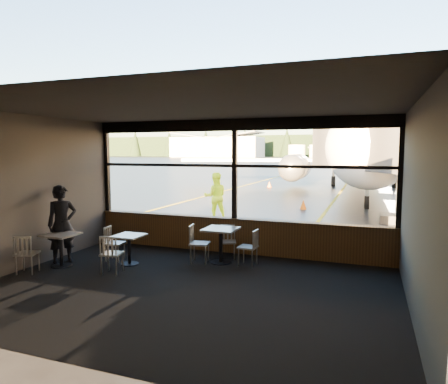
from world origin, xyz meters
The scene contains 33 objects.
ground_plane centered at (0.00, 120.00, 0.00)m, with size 520.00×520.00×0.00m, color black.
carpet_floor centered at (0.00, -3.00, 0.01)m, with size 8.00×6.00×0.01m, color black.
ceiling centered at (0.00, -3.00, 3.50)m, with size 8.00×6.00×0.04m, color #38332D.
wall_left centered at (-4.00, -3.00, 1.75)m, with size 0.04×6.00×3.50m, color #453E37.
wall_right centered at (4.00, -3.00, 1.75)m, with size 0.04×6.00×3.50m, color #453E37.
wall_back centered at (0.00, -6.00, 1.75)m, with size 8.00×0.04×3.50m, color #453E37.
window_sill centered at (0.00, 0.00, 0.45)m, with size 8.00×0.28×0.90m, color brown.
window_header centered at (0.00, 0.00, 3.35)m, with size 8.00×0.18×0.30m, color black.
mullion_left centered at (-3.95, 0.00, 2.20)m, with size 0.12×0.12×2.60m, color black.
mullion_centre centered at (0.00, 0.00, 2.20)m, with size 0.12×0.12×2.60m, color black.
mullion_right centered at (3.95, 0.00, 2.20)m, with size 0.12×0.12×2.60m, color black.
window_transom centered at (0.00, 0.00, 2.30)m, with size 8.00×0.10×0.08m, color black.
airliner centered at (2.85, 21.50, 5.27)m, with size 28.76×34.51×10.54m, color white, non-canonical shape.
jet_bridge centered at (3.60, 5.50, 2.44)m, with size 9.16×11.20×4.89m, color #2D2C2F, non-canonical shape.
cafe_table_near centered at (0.01, -1.04, 0.42)m, with size 0.77×0.77×0.85m, color gray, non-canonical shape.
cafe_table_mid centered at (-1.98, -1.91, 0.36)m, with size 0.65×0.65×0.71m, color #9E9A92, non-canonical shape.
cafe_table_left centered at (-3.36, -2.60, 0.39)m, with size 0.71×0.71×0.78m, color gray, non-canonical shape.
chair_near_e centered at (0.68, -1.03, 0.43)m, with size 0.47×0.47×0.87m, color #ABA69A, non-canonical shape.
chair_near_w centered at (-0.47, -1.20, 0.46)m, with size 0.51×0.51×0.93m, color #B5B0A3, non-canonical shape.
chair_near_n centered at (0.03, -0.62, 0.42)m, with size 0.46×0.46×0.84m, color #AFAA9E, non-canonical shape.
chair_mid_s centered at (-1.93, -2.65, 0.44)m, with size 0.48×0.48×0.87m, color #B6B1A4, non-canonical shape.
chair_mid_w centered at (-2.49, -1.75, 0.43)m, with size 0.47×0.47×0.85m, color #B9B4A7, non-canonical shape.
chair_left_s centered at (-3.70, -3.26, 0.44)m, with size 0.48×0.48×0.87m, color beige, non-canonical shape.
passenger centered at (-3.59, -2.30, 0.94)m, with size 0.68×0.45×1.87m, color black.
ground_crew centered at (-2.30, 4.51, 0.93)m, with size 0.91×0.71×1.87m, color #BFF219.
cone_nose centered at (0.43, 8.73, 0.22)m, with size 0.32×0.32×0.44m, color #F34307.
cone_wing centered at (-3.81, 19.54, 0.22)m, with size 0.32×0.32×0.45m, color orange.
hangar_left centered at (-70.00, 180.00, 5.50)m, with size 45.00×18.00×11.00m, color silver, non-canonical shape.
hangar_mid centered at (0.00, 185.00, 5.00)m, with size 38.00×15.00×10.00m, color silver, non-canonical shape.
fuel_tank_a centered at (-30.00, 182.00, 3.00)m, with size 8.00×8.00×6.00m, color silver.
fuel_tank_b centered at (-20.00, 182.00, 3.00)m, with size 8.00×8.00×6.00m, color silver.
fuel_tank_c centered at (-10.00, 182.00, 3.00)m, with size 8.00×8.00×6.00m, color silver.
treeline centered at (0.00, 210.00, 6.00)m, with size 360.00×3.00×12.00m, color black.
Camera 1 is at (3.31, -9.81, 2.66)m, focal length 32.00 mm.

